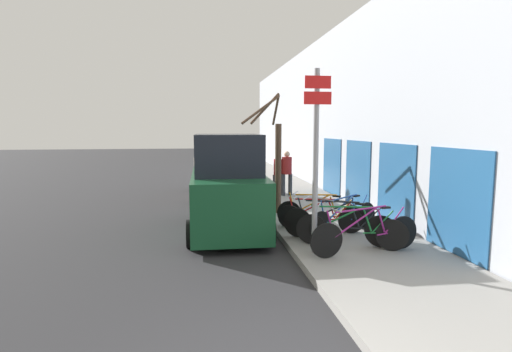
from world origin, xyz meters
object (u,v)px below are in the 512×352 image
Objects in this scene: signpost at (316,155)px; bicycle_0 at (366,234)px; bicycle_2 at (338,224)px; pedestrian_far at (278,171)px; bicycle_3 at (345,219)px; street_tree at (276,157)px; parked_car_0 at (227,189)px; bicycle_4 at (319,216)px; bicycle_5 at (320,214)px; pedestrian_near at (287,170)px; bicycle_1 at (351,229)px; parked_car_1 at (218,170)px.

signpost is 1.91m from bicycle_0.
bicycle_2 is 1.37× the size of pedestrian_far.
bicycle_3 is (0.07, 1.38, -0.01)m from bicycle_0.
pedestrian_far is 0.44× the size of street_tree.
signpost reaches higher than parked_car_0.
bicycle_4 is 0.20m from bicycle_5.
bicycle_0 is 0.69× the size of street_tree.
street_tree is at bearing 90.50° from signpost.
street_tree is at bearing 46.73° from bicycle_2.
pedestrian_far is (-0.30, 0.15, -0.06)m from pedestrian_near.
pedestrian_near is at bearing -30.01° from bicycle_3.
bicycle_0 is 0.91m from bicycle_2.
bicycle_0 is at bearing -44.46° from parked_car_0.
bicycle_3 is 1.03× the size of bicycle_5.
bicycle_1 reaches higher than bicycle_4.
bicycle_0 reaches higher than bicycle_3.
bicycle_2 is at bearing 114.13° from bicycle_3.
parked_car_0 is at bearing 73.28° from bicycle_1.
bicycle_4 is 2.72m from street_tree.
pedestrian_far reaches higher than bicycle_4.
bicycle_3 is 1.09× the size of bicycle_4.
bicycle_4 is 0.45× the size of parked_car_0.
signpost is at bearing -172.16° from bicycle_5.
bicycle_5 is at bearing -70.56° from street_tree.
bicycle_0 is 4.50m from street_tree.
pedestrian_far reaches higher than bicycle_0.
pedestrian_near is at bearing 31.42° from bicycle_2.
parked_car_0 is at bearing 50.16° from pedestrian_near.
street_tree is at bearing 38.79° from bicycle_1.
bicycle_4 is (-0.10, 1.04, -0.05)m from bicycle_2.
bicycle_1 is at bearing 78.64° from pedestrian_near.
parked_car_0 is at bearing 104.61° from bicycle_5.
parked_car_1 is at bearing 171.09° from pedestrian_far.
street_tree is (-0.74, 2.10, 1.30)m from bicycle_5.
parked_car_0 is at bearing 123.39° from signpost.
parked_car_0 is 2.68× the size of pedestrian_far.
parked_car_1 reaches higher than bicycle_0.
bicycle_2 reaches higher than bicycle_1.
pedestrian_near is (0.99, 7.03, -1.03)m from signpost.
bicycle_5 is 0.44× the size of parked_car_1.
bicycle_2 is at bearing -77.05° from street_tree.
bicycle_3 is at bearing -24.47° from parked_car_0.
pedestrian_near is 1.07× the size of pedestrian_far.
bicycle_3 is (0.22, 0.95, 0.01)m from bicycle_1.
pedestrian_far is at bearing -27.15° from bicycle_3.
signpost is 0.88× the size of parked_car_0.
bicycle_2 and bicycle_3 have the same top height.
bicycle_4 is 0.42× the size of parked_car_1.
signpost is at bearing 165.28° from bicycle_2.
bicycle_4 is 0.53× the size of street_tree.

